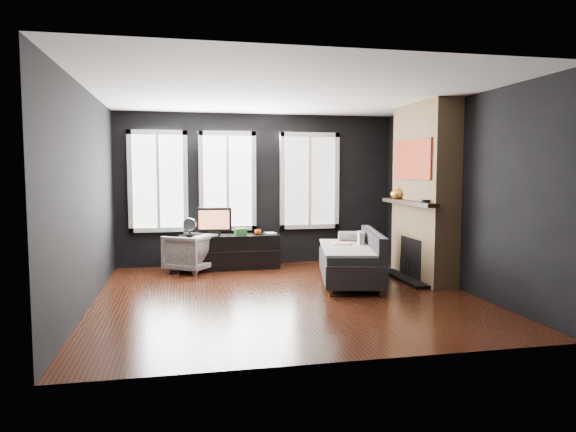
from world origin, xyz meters
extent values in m
plane|color=black|center=(0.00, 0.00, 0.00)|extent=(5.00, 5.00, 0.00)
plane|color=white|center=(0.00, 0.00, 2.70)|extent=(5.00, 5.00, 0.00)
cube|color=black|center=(0.00, 2.50, 1.35)|extent=(5.00, 0.02, 2.70)
cube|color=black|center=(-2.50, 0.00, 1.35)|extent=(0.02, 5.00, 2.70)
cube|color=black|center=(2.50, 0.00, 1.35)|extent=(0.02, 5.00, 2.70)
cube|color=gray|center=(1.37, 0.83, 0.57)|extent=(0.15, 0.34, 0.33)
imported|color=silver|center=(-1.24, 1.95, 0.35)|extent=(0.92, 0.93, 0.70)
imported|color=#F3520A|center=(-0.08, 2.02, 0.64)|extent=(0.12, 0.10, 0.11)
imported|color=tan|center=(0.07, 2.12, 0.70)|extent=(0.18, 0.05, 0.24)
cube|color=#266826|center=(-0.37, 2.08, 0.64)|extent=(0.22, 0.17, 0.11)
imported|color=gold|center=(2.05, 1.05, 1.33)|extent=(0.26, 0.27, 0.20)
cylinder|color=black|center=(2.05, 0.05, 1.25)|extent=(0.14, 0.14, 0.04)
camera|label=1|loc=(-1.34, -6.69, 1.67)|focal=32.00mm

